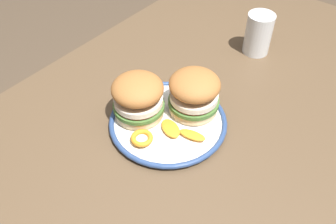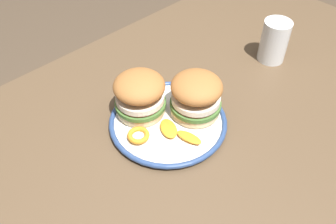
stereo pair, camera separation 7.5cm
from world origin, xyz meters
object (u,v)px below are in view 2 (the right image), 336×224
at_px(sandwich_half_left, 140,94).
at_px(drinking_glass, 274,44).
at_px(sandwich_half_right, 197,96).
at_px(dinner_plate, 168,121).
at_px(dining_table, 196,141).

xyz_separation_m(sandwich_half_left, drinking_glass, (-0.41, 0.08, -0.02)).
bearing_deg(drinking_glass, sandwich_half_right, 2.32).
relative_size(dinner_plate, sandwich_half_left, 1.65).
xyz_separation_m(dining_table, drinking_glass, (-0.30, -0.01, 0.15)).
relative_size(sandwich_half_left, sandwich_half_right, 1.01).
relative_size(sandwich_half_left, drinking_glass, 1.41).
distance_m(dining_table, dinner_plate, 0.14).
xyz_separation_m(sandwich_half_left, sandwich_half_right, (-0.09, 0.09, 0.00)).
bearing_deg(dinner_plate, dining_table, 162.33).
height_order(dining_table, dinner_plate, dinner_plate).
bearing_deg(sandwich_half_right, dinner_plate, -24.38).
xyz_separation_m(dinner_plate, drinking_glass, (-0.38, 0.02, 0.04)).
height_order(sandwich_half_left, sandwich_half_right, same).
height_order(dinner_plate, sandwich_half_right, sandwich_half_right).
distance_m(sandwich_half_right, drinking_glass, 0.32).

